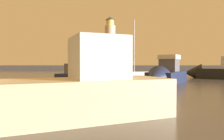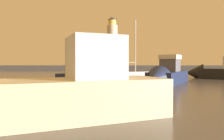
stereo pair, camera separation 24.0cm
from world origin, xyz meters
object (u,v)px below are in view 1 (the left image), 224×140
object	(u,v)px
motorboat_0	(83,77)
sailboat_moored	(130,75)
motorboat_1	(46,94)
motorboat_4	(164,75)
lighthouse	(110,42)
motorboat_3	(218,71)

from	to	relation	value
motorboat_0	sailboat_moored	xyz separation A→B (m)	(5.11, 7.70, -0.19)
motorboat_1	motorboat_4	world-z (taller)	motorboat_1
motorboat_0	sailboat_moored	world-z (taller)	sailboat_moored
lighthouse	motorboat_4	world-z (taller)	lighthouse
motorboat_3	motorboat_0	bearing A→B (deg)	-157.08
motorboat_3	sailboat_moored	size ratio (longest dim) A/B	1.17
motorboat_0	sailboat_moored	size ratio (longest dim) A/B	0.75
motorboat_3	sailboat_moored	world-z (taller)	sailboat_moored
lighthouse	motorboat_1	distance (m)	58.11
lighthouse	motorboat_3	bearing A→B (deg)	-67.94
motorboat_1	sailboat_moored	bearing A→B (deg)	78.82
sailboat_moored	motorboat_0	bearing A→B (deg)	-123.58
motorboat_4	motorboat_1	bearing A→B (deg)	-117.68
motorboat_3	motorboat_4	world-z (taller)	motorboat_3
motorboat_4	sailboat_moored	distance (m)	8.76
motorboat_1	motorboat_4	size ratio (longest dim) A/B	1.05
motorboat_0	motorboat_3	bearing A→B (deg)	22.92
motorboat_3	sailboat_moored	xyz separation A→B (m)	(-11.28, 0.77, -0.46)
motorboat_0	motorboat_3	distance (m)	17.80
motorboat_1	sailboat_moored	size ratio (longest dim) A/B	1.11
motorboat_1	motorboat_4	bearing A→B (deg)	62.32
lighthouse	motorboat_1	xyz separation A→B (m)	(-0.69, -57.64, -7.34)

